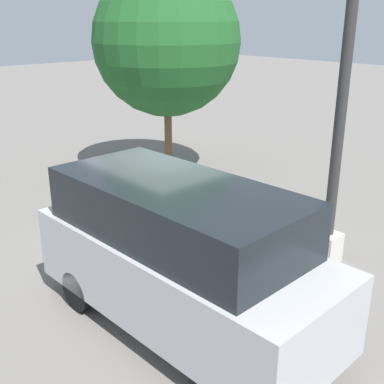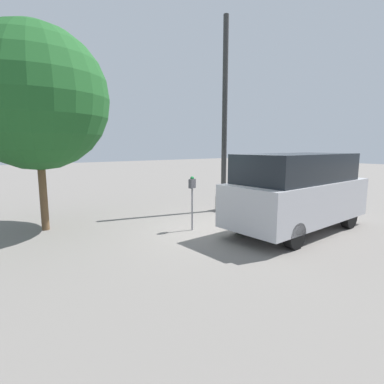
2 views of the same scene
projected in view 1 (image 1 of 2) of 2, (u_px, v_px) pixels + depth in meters
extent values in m
plane|color=slate|center=(174.00, 256.00, 9.18)|extent=(80.00, 80.00, 0.00)
cylinder|color=gray|center=(175.00, 211.00, 9.70)|extent=(0.05, 0.05, 1.23)
cube|color=#47474C|center=(175.00, 176.00, 9.45)|extent=(0.22, 0.16, 0.26)
sphere|color=#14662D|center=(175.00, 168.00, 9.40)|extent=(0.11, 0.11, 0.11)
cube|color=beige|center=(327.00, 247.00, 8.93)|extent=(0.44, 0.44, 0.55)
cylinder|color=#2D2D2D|center=(347.00, 53.00, 7.74)|extent=(0.19, 0.19, 6.38)
cube|color=#B2B2B7|center=(182.00, 273.00, 6.79)|extent=(4.71, 2.02, 1.11)
cube|color=black|center=(175.00, 210.00, 6.55)|extent=(3.78, 1.84, 0.77)
cube|color=orange|center=(348.00, 353.00, 5.79)|extent=(0.08, 0.12, 0.20)
cylinder|color=black|center=(298.00, 326.00, 6.55)|extent=(0.65, 0.25, 0.64)
cylinder|color=black|center=(161.00, 256.00, 8.50)|extent=(0.65, 0.25, 0.64)
cylinder|color=black|center=(79.00, 290.00, 7.42)|extent=(0.65, 0.25, 0.64)
cylinder|color=brown|center=(168.00, 136.00, 13.50)|extent=(0.21, 0.21, 2.32)
sphere|color=#1E5623|center=(167.00, 42.00, 12.64)|extent=(3.91, 3.91, 3.91)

